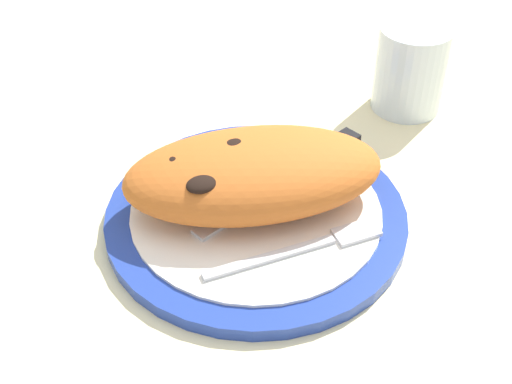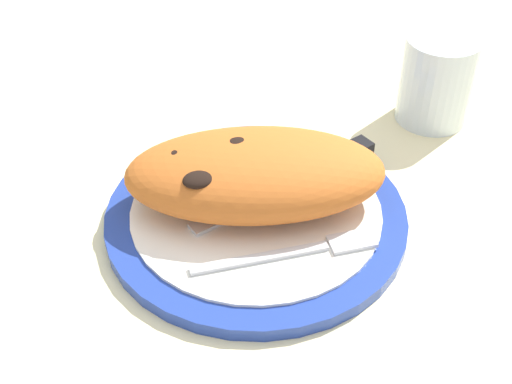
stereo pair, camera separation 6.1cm
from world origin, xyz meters
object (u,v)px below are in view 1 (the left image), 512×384
(fork, at_px, (311,246))
(water_glass, at_px, (410,73))
(knife, at_px, (305,166))
(calzone, at_px, (255,174))
(plate, at_px, (256,216))

(fork, bearing_deg, water_glass, 53.23)
(knife, bearing_deg, water_glass, 38.59)
(fork, height_order, water_glass, water_glass)
(calzone, relative_size, fork, 1.47)
(plate, xyz_separation_m, fork, (0.04, -0.06, 0.01))
(plate, distance_m, calzone, 0.04)
(calzone, bearing_deg, knife, 32.49)
(fork, distance_m, knife, 0.11)
(plate, height_order, fork, fork)
(calzone, bearing_deg, fork, -62.38)
(calzone, xyz_separation_m, knife, (0.06, 0.04, -0.03))
(knife, bearing_deg, fork, -100.53)
(plate, bearing_deg, fork, -56.84)
(calzone, height_order, knife, calzone)
(plate, height_order, knife, knife)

